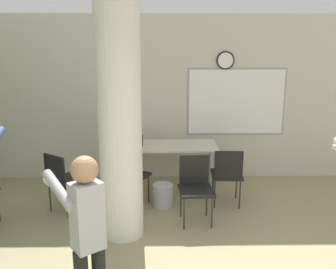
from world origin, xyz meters
TOP-DOWN VIEW (x-y plane):
  - wall_back at (0.02, 5.06)m, footprint 8.00×0.15m
  - support_pillar at (-0.82, 2.96)m, footprint 0.51×0.51m
  - folding_table at (-0.23, 4.40)m, footprint 1.54×0.71m
  - bottle_on_table at (-0.66, 4.33)m, footprint 0.07×0.07m
  - waste_bin at (-0.32, 3.77)m, footprint 0.30×0.30m
  - chair_table_front at (0.11, 3.32)m, footprint 0.47×0.47m
  - chair_table_right at (0.62, 3.78)m, footprint 0.46×0.46m
  - chair_near_pillar at (-1.71, 3.59)m, footprint 0.61×0.61m
  - chair_table_left at (-0.81, 3.77)m, footprint 0.60×0.60m
  - person_playing_front at (-0.92, 1.33)m, footprint 0.56×0.61m

SIDE VIEW (x-z plane):
  - waste_bin at x=-0.32m, z-range 0.00..0.33m
  - chair_table_front at x=0.11m, z-range 0.08..0.95m
  - chair_table_right at x=0.62m, z-range 0.08..0.95m
  - chair_near_pillar at x=-1.71m, z-range 0.08..0.95m
  - chair_table_left at x=-0.81m, z-range 0.08..0.95m
  - folding_table at x=-0.23m, z-range 0.32..1.08m
  - bottle_on_table at x=-0.66m, z-range 0.73..0.99m
  - person_playing_front at x=-0.92m, z-range 0.14..1.67m
  - wall_back at x=0.02m, z-range 0.00..2.80m
  - support_pillar at x=-0.82m, z-range 0.00..2.80m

